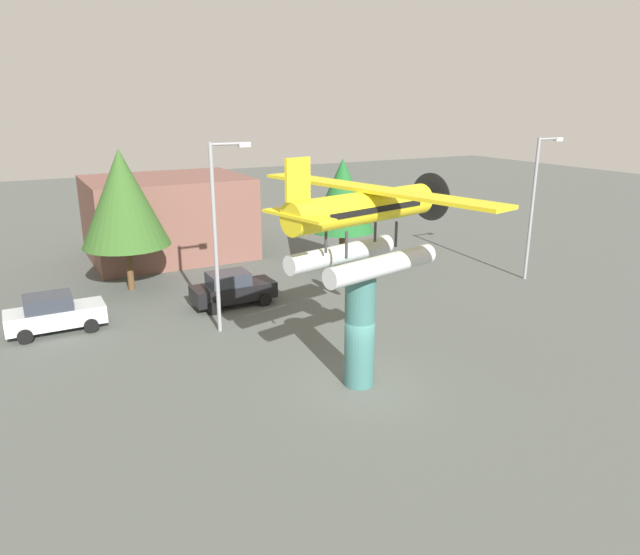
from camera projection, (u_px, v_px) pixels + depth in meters
name	position (u px, v px, depth m)	size (l,w,h in m)	color
ground_plane	(359.00, 384.00, 21.53)	(140.00, 140.00, 0.00)	#515651
display_pedestal	(360.00, 328.00, 20.89)	(1.10, 1.10, 4.43)	#386B66
floatplane_monument	(365.00, 221.00, 19.84)	(7.16, 10.38, 4.00)	silver
car_near_silver	(54.00, 313.00, 26.17)	(4.20, 2.02, 1.76)	silver
car_mid_black	(232.00, 289.00, 29.61)	(4.20, 2.02, 1.76)	black
streetlight_primary	(219.00, 226.00, 25.17)	(1.84, 0.28, 8.41)	gray
streetlight_secondary	(535.00, 199.00, 33.02)	(1.84, 0.28, 8.13)	gray
storefront_building	(168.00, 217.00, 38.71)	(10.05, 7.95, 5.28)	brown
tree_east	(123.00, 198.00, 30.84)	(4.67, 4.67, 7.70)	brown
tree_center_back	(343.00, 195.00, 35.21)	(3.98, 3.98, 6.79)	brown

